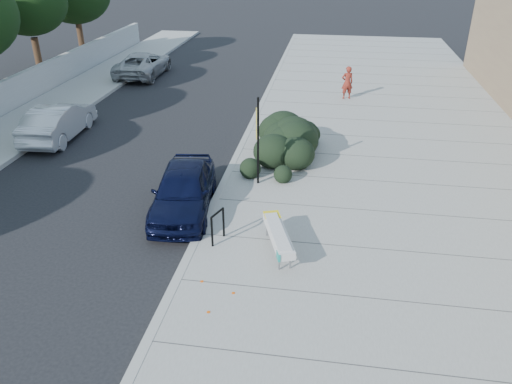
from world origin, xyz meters
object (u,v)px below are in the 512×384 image
(sedan_navy, at_px, (183,190))
(suv_silver, at_px, (143,64))
(bike_rack, at_px, (218,224))
(wagon_silver, at_px, (58,121))
(bench, at_px, (278,235))
(pedestrian, at_px, (347,83))
(sign_post, at_px, (258,136))

(sedan_navy, height_order, suv_silver, sedan_navy)
(bike_rack, relative_size, wagon_silver, 0.21)
(bench, height_order, pedestrian, pedestrian)
(bench, distance_m, bike_rack, 1.60)
(bench, height_order, bike_rack, bike_rack)
(bike_rack, xyz_separation_m, pedestrian, (3.34, 13.33, 0.25))
(suv_silver, distance_m, pedestrian, 11.88)
(bike_rack, distance_m, pedestrian, 13.75)
(wagon_silver, distance_m, suv_silver, 9.89)
(suv_silver, bearing_deg, wagon_silver, 89.97)
(sedan_navy, relative_size, wagon_silver, 0.97)
(wagon_silver, relative_size, suv_silver, 0.87)
(sign_post, bearing_deg, suv_silver, 113.58)
(sedan_navy, distance_m, suv_silver, 16.29)
(bike_rack, bearing_deg, bench, 12.32)
(suv_silver, bearing_deg, bike_rack, 115.25)
(sign_post, height_order, wagon_silver, sign_post)
(bench, height_order, wagon_silver, wagon_silver)
(bench, relative_size, wagon_silver, 0.49)
(wagon_silver, relative_size, pedestrian, 2.69)
(bench, relative_size, sign_post, 0.73)
(sign_post, xyz_separation_m, wagon_silver, (-8.45, 3.11, -1.06))
(sedan_navy, xyz_separation_m, suv_silver, (-6.70, 14.85, -0.02))
(bench, height_order, suv_silver, suv_silver)
(bike_rack, relative_size, sedan_navy, 0.22)
(sedan_navy, xyz_separation_m, pedestrian, (4.74, 11.66, 0.24))
(bench, distance_m, sign_post, 4.06)
(bench, distance_m, sedan_navy, 3.54)
(sign_post, relative_size, pedestrian, 1.82)
(sedan_navy, distance_m, wagon_silver, 8.23)
(sedan_navy, bearing_deg, sign_post, 37.12)
(bench, distance_m, pedestrian, 13.67)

